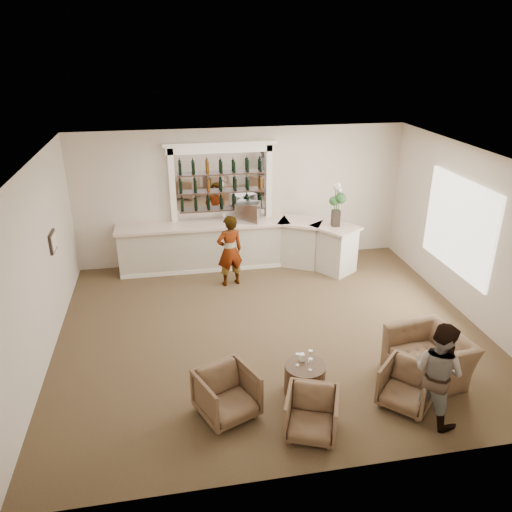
{
  "coord_description": "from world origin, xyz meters",
  "views": [
    {
      "loc": [
        -1.77,
        -8.08,
        5.15
      ],
      "look_at": [
        -0.12,
        0.9,
        1.18
      ],
      "focal_mm": 35.0,
      "sensor_mm": 36.0,
      "label": 1
    }
  ],
  "objects_px": {
    "bar_counter": "(239,245)",
    "armchair_far": "(429,357)",
    "armchair_center": "(312,414)",
    "flower_vase": "(337,202)",
    "espresso_machine": "(248,212)",
    "armchair_right": "(407,386)",
    "sommelier": "(230,251)",
    "guest": "(438,373)",
    "cocktail_table": "(305,379)",
    "armchair_left": "(227,394)"
  },
  "relations": [
    {
      "from": "bar_counter",
      "to": "cocktail_table",
      "type": "height_order",
      "value": "bar_counter"
    },
    {
      "from": "sommelier",
      "to": "armchair_center",
      "type": "height_order",
      "value": "sommelier"
    },
    {
      "from": "bar_counter",
      "to": "armchair_center",
      "type": "distance_m",
      "value": 5.8
    },
    {
      "from": "cocktail_table",
      "to": "armchair_far",
      "type": "xyz_separation_m",
      "value": [
        2.1,
        0.01,
        0.14
      ]
    },
    {
      "from": "armchair_right",
      "to": "espresso_machine",
      "type": "bearing_deg",
      "value": 150.12
    },
    {
      "from": "cocktail_table",
      "to": "armchair_far",
      "type": "height_order",
      "value": "armchair_far"
    },
    {
      "from": "espresso_machine",
      "to": "flower_vase",
      "type": "bearing_deg",
      "value": 2.53
    },
    {
      "from": "armchair_far",
      "to": "espresso_machine",
      "type": "relative_size",
      "value": 2.23
    },
    {
      "from": "guest",
      "to": "armchair_far",
      "type": "relative_size",
      "value": 1.33
    },
    {
      "from": "bar_counter",
      "to": "armchair_far",
      "type": "xyz_separation_m",
      "value": [
        2.4,
        -4.88,
        -0.18
      ]
    },
    {
      "from": "armchair_center",
      "to": "espresso_machine",
      "type": "distance_m",
      "value": 5.97
    },
    {
      "from": "armchair_left",
      "to": "guest",
      "type": "bearing_deg",
      "value": -34.67
    },
    {
      "from": "armchair_right",
      "to": "armchair_far",
      "type": "relative_size",
      "value": 0.62
    },
    {
      "from": "cocktail_table",
      "to": "armchair_right",
      "type": "relative_size",
      "value": 0.86
    },
    {
      "from": "sommelier",
      "to": "guest",
      "type": "height_order",
      "value": "sommelier"
    },
    {
      "from": "armchair_right",
      "to": "espresso_machine",
      "type": "distance_m",
      "value": 5.84
    },
    {
      "from": "armchair_left",
      "to": "espresso_machine",
      "type": "bearing_deg",
      "value": 54.06
    },
    {
      "from": "armchair_left",
      "to": "armchair_center",
      "type": "xyz_separation_m",
      "value": [
        1.12,
        -0.6,
        -0.03
      ]
    },
    {
      "from": "bar_counter",
      "to": "armchair_center",
      "type": "relative_size",
      "value": 7.73
    },
    {
      "from": "bar_counter",
      "to": "armchair_far",
      "type": "bearing_deg",
      "value": -63.78
    },
    {
      "from": "cocktail_table",
      "to": "armchair_left",
      "type": "xyz_separation_m",
      "value": [
        -1.27,
        -0.29,
        0.12
      ]
    },
    {
      "from": "armchair_right",
      "to": "flower_vase",
      "type": "bearing_deg",
      "value": 129.61
    },
    {
      "from": "bar_counter",
      "to": "armchair_right",
      "type": "bearing_deg",
      "value": -72.22
    },
    {
      "from": "espresso_machine",
      "to": "sommelier",
      "type": "bearing_deg",
      "value": -99.01
    },
    {
      "from": "armchair_center",
      "to": "flower_vase",
      "type": "bearing_deg",
      "value": 89.78
    },
    {
      "from": "cocktail_table",
      "to": "armchair_left",
      "type": "distance_m",
      "value": 1.31
    },
    {
      "from": "armchair_right",
      "to": "espresso_machine",
      "type": "height_order",
      "value": "espresso_machine"
    },
    {
      "from": "cocktail_table",
      "to": "espresso_machine",
      "type": "height_order",
      "value": "espresso_machine"
    },
    {
      "from": "guest",
      "to": "armchair_right",
      "type": "bearing_deg",
      "value": 7.54
    },
    {
      "from": "espresso_machine",
      "to": "flower_vase",
      "type": "relative_size",
      "value": 0.52
    },
    {
      "from": "bar_counter",
      "to": "armchair_far",
      "type": "relative_size",
      "value": 4.74
    },
    {
      "from": "bar_counter",
      "to": "sommelier",
      "type": "relative_size",
      "value": 3.47
    },
    {
      "from": "armchair_far",
      "to": "armchair_center",
      "type": "bearing_deg",
      "value": -77.22
    },
    {
      "from": "sommelier",
      "to": "espresso_machine",
      "type": "distance_m",
      "value": 1.27
    },
    {
      "from": "armchair_left",
      "to": "bar_counter",
      "type": "bearing_deg",
      "value": 56.46
    },
    {
      "from": "armchair_center",
      "to": "armchair_right",
      "type": "xyz_separation_m",
      "value": [
        1.59,
        0.33,
        0.0
      ]
    },
    {
      "from": "armchair_left",
      "to": "flower_vase",
      "type": "relative_size",
      "value": 0.79
    },
    {
      "from": "armchair_center",
      "to": "armchair_right",
      "type": "bearing_deg",
      "value": 33.03
    },
    {
      "from": "bar_counter",
      "to": "flower_vase",
      "type": "distance_m",
      "value": 2.55
    },
    {
      "from": "guest",
      "to": "flower_vase",
      "type": "bearing_deg",
      "value": -30.74
    },
    {
      "from": "armchair_far",
      "to": "armchair_left",
      "type": "bearing_deg",
      "value": -93.99
    },
    {
      "from": "bar_counter",
      "to": "cocktail_table",
      "type": "bearing_deg",
      "value": -86.41
    },
    {
      "from": "sommelier",
      "to": "armchair_far",
      "type": "distance_m",
      "value": 4.86
    },
    {
      "from": "guest",
      "to": "armchair_right",
      "type": "relative_size",
      "value": 2.13
    },
    {
      "from": "sommelier",
      "to": "guest",
      "type": "xyz_separation_m",
      "value": [
        2.33,
        -4.9,
        -0.03
      ]
    },
    {
      "from": "armchair_far",
      "to": "cocktail_table",
      "type": "bearing_deg",
      "value": -98.86
    },
    {
      "from": "sommelier",
      "to": "flower_vase",
      "type": "relative_size",
      "value": 1.6
    },
    {
      "from": "guest",
      "to": "espresso_machine",
      "type": "xyz_separation_m",
      "value": [
        -1.75,
        5.89,
        0.58
      ]
    },
    {
      "from": "armchair_center",
      "to": "armchair_far",
      "type": "relative_size",
      "value": 0.61
    },
    {
      "from": "sommelier",
      "to": "guest",
      "type": "distance_m",
      "value": 5.43
    }
  ]
}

